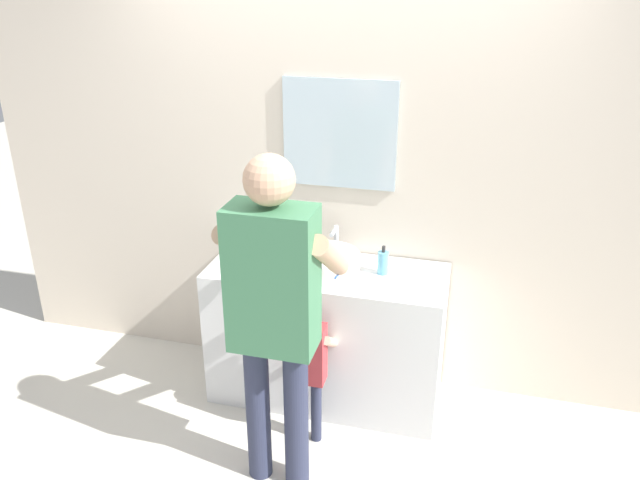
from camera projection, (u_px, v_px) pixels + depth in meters
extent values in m
plane|color=silver|center=(313.00, 424.00, 3.59)|extent=(14.00, 14.00, 0.00)
cube|color=beige|center=(341.00, 165.00, 3.60)|extent=(4.40, 0.08, 2.70)
cube|color=silver|center=(339.00, 134.00, 3.48)|extent=(0.64, 0.02, 0.61)
cube|color=white|center=(327.00, 334.00, 3.69)|extent=(1.33, 0.54, 0.83)
cylinder|color=white|center=(326.00, 263.00, 3.48)|extent=(0.37, 0.37, 0.11)
cylinder|color=silver|center=(326.00, 262.00, 3.48)|extent=(0.31, 0.31, 0.09)
cylinder|color=#B7BABF|center=(336.00, 240.00, 3.68)|extent=(0.03, 0.03, 0.18)
cylinder|color=#B7BABF|center=(334.00, 231.00, 3.59)|extent=(0.02, 0.12, 0.02)
cylinder|color=#B7BABF|center=(324.00, 249.00, 3.72)|extent=(0.04, 0.04, 0.05)
cylinder|color=#B7BABF|center=(348.00, 252.00, 3.69)|extent=(0.04, 0.04, 0.05)
cylinder|color=#4C8EB2|center=(258.00, 253.00, 3.62)|extent=(0.07, 0.07, 0.09)
cylinder|color=#E5387F|center=(258.00, 246.00, 3.58)|extent=(0.03, 0.02, 0.17)
cube|color=white|center=(257.00, 230.00, 3.54)|extent=(0.01, 0.02, 0.02)
cylinder|color=blue|center=(256.00, 244.00, 3.61)|extent=(0.03, 0.03, 0.17)
cube|color=white|center=(255.00, 229.00, 3.57)|extent=(0.01, 0.02, 0.02)
cylinder|color=#66B2D1|center=(383.00, 263.00, 3.46)|extent=(0.06, 0.06, 0.13)
cylinder|color=#2D2D2D|center=(384.00, 249.00, 3.43)|extent=(0.02, 0.02, 0.03)
cylinder|color=#2D334C|center=(299.00, 407.00, 3.43)|extent=(0.06, 0.06, 0.38)
cylinder|color=#2D334C|center=(316.00, 410.00, 3.41)|extent=(0.06, 0.06, 0.38)
cube|color=#B7383D|center=(307.00, 353.00, 3.27)|extent=(0.19, 0.11, 0.33)
sphere|color=beige|center=(307.00, 314.00, 3.18)|extent=(0.11, 0.11, 0.11)
cylinder|color=beige|center=(293.00, 337.00, 3.36)|extent=(0.05, 0.23, 0.18)
cylinder|color=beige|center=(331.00, 342.00, 3.31)|extent=(0.05, 0.23, 0.18)
cylinder|color=#2D334C|center=(258.00, 410.00, 3.10)|extent=(0.12, 0.12, 0.78)
cylinder|color=#2D334C|center=(296.00, 417.00, 3.05)|extent=(0.12, 0.12, 0.78)
cube|color=#427F56|center=(273.00, 280.00, 2.78)|extent=(0.39, 0.22, 0.68)
sphere|color=#D8A884|center=(269.00, 180.00, 2.60)|extent=(0.22, 0.22, 0.22)
cylinder|color=#D8A884|center=(241.00, 246.00, 2.97)|extent=(0.10, 0.47, 0.37)
cylinder|color=#D8A884|center=(330.00, 256.00, 2.87)|extent=(0.10, 0.47, 0.37)
cylinder|color=blue|center=(338.00, 274.00, 3.09)|extent=(0.01, 0.14, 0.03)
cube|color=white|center=(342.00, 266.00, 3.16)|extent=(0.01, 0.02, 0.02)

